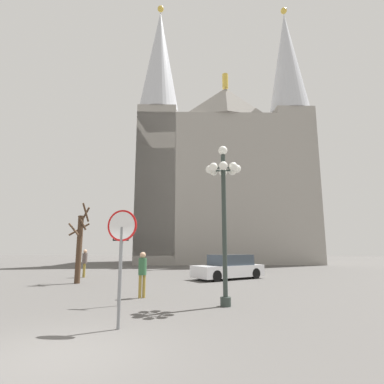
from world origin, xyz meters
TOP-DOWN VIEW (x-y plane):
  - ground_plane at (0.00, 0.00)m, footprint 120.00×120.00m
  - cathedral at (3.61, 31.56)m, footprint 21.47×12.99m
  - stop_sign at (0.52, 1.91)m, footprint 0.80×0.15m
  - one_way_arrow_sign at (-0.44, 4.79)m, footprint 0.58×0.08m
  - street_lamp at (3.19, 5.03)m, footprint 1.28×1.28m
  - bare_tree at (-4.73, 10.75)m, footprint 1.23×1.42m
  - parked_car_near_white at (3.56, 13.75)m, footprint 4.62×4.15m
  - pedestrian_walking at (-5.77, 13.87)m, footprint 0.32×0.32m
  - pedestrian_standing at (-0.05, 6.43)m, footprint 0.32×0.32m

SIDE VIEW (x-z plane):
  - ground_plane at x=0.00m, z-range 0.00..0.00m
  - parked_car_near_white at x=3.56m, z-range -0.05..1.42m
  - pedestrian_standing at x=-0.05m, z-range 0.19..1.95m
  - pedestrian_walking at x=-5.77m, z-range 0.19..1.97m
  - one_way_arrow_sign at x=-0.44m, z-range 0.32..2.78m
  - stop_sign at x=0.52m, z-range 0.60..3.51m
  - bare_tree at x=-4.73m, z-range -0.12..4.25m
  - street_lamp at x=3.19m, z-range 0.95..6.56m
  - cathedral at x=3.61m, z-range -5.56..27.03m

